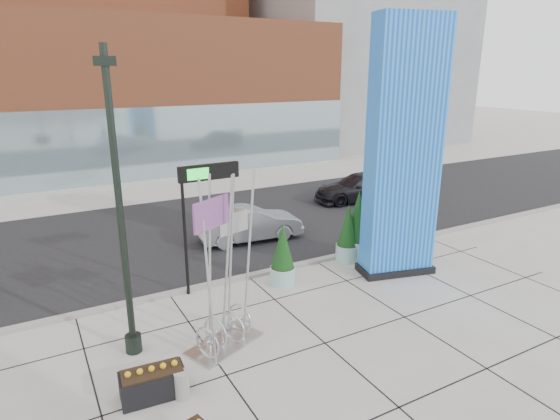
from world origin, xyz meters
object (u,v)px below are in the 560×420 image
public_art_sculpture (224,303)px  concrete_bollard (182,385)px  blue_pylon (403,156)px  lamp_post (123,239)px  car_silver_mid (250,224)px  overhead_street_sign (204,184)px

public_art_sculpture → concrete_bollard: size_ratio=7.16×
concrete_bollard → blue_pylon: bearing=18.2°
lamp_post → car_silver_mid: (6.54, 6.37, -2.50)m
blue_pylon → public_art_sculpture: 8.37m
public_art_sculpture → car_silver_mid: 8.43m
public_art_sculpture → concrete_bollard: bearing=-160.7°
overhead_street_sign → car_silver_mid: bearing=46.6°
concrete_bollard → overhead_street_sign: overhead_street_sign is taller
public_art_sculpture → overhead_street_sign: size_ratio=1.10×
blue_pylon → lamp_post: size_ratio=1.16×
lamp_post → overhead_street_sign: bearing=39.3°
lamp_post → overhead_street_sign: 4.12m
blue_pylon → public_art_sculpture: blue_pylon is taller
concrete_bollard → lamp_post: bearing=103.1°
car_silver_mid → public_art_sculpture: bearing=155.2°
concrete_bollard → overhead_street_sign: (2.58, 5.06, 3.47)m
blue_pylon → lamp_post: 10.00m
concrete_bollard → car_silver_mid: 10.67m
concrete_bollard → overhead_street_sign: bearing=63.0°
lamp_post → public_art_sculpture: (2.32, -0.91, -1.99)m
overhead_street_sign → concrete_bollard: bearing=-118.6°
blue_pylon → public_art_sculpture: size_ratio=1.88×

